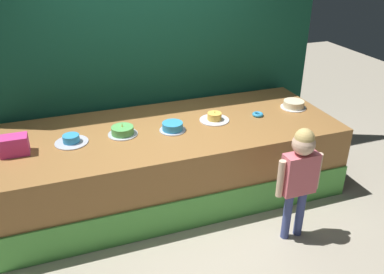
{
  "coord_description": "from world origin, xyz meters",
  "views": [
    {
      "loc": [
        -1.03,
        -2.87,
        2.52
      ],
      "look_at": [
        0.14,
        0.41,
        0.77
      ],
      "focal_mm": 37.19,
      "sensor_mm": 36.0,
      "label": 1
    }
  ],
  "objects_px": {
    "pink_box": "(14,145)",
    "cake_right": "(214,118)",
    "child_figure": "(300,170)",
    "cake_center": "(173,127)",
    "cake_left": "(123,131)",
    "cake_far_right": "(294,105)",
    "donut": "(258,114)",
    "cake_far_left": "(71,140)"
  },
  "relations": [
    {
      "from": "pink_box",
      "to": "cake_right",
      "type": "bearing_deg",
      "value": 2.28
    },
    {
      "from": "child_figure",
      "to": "cake_right",
      "type": "relative_size",
      "value": 3.52
    },
    {
      "from": "pink_box",
      "to": "cake_center",
      "type": "distance_m",
      "value": 1.48
    },
    {
      "from": "child_figure",
      "to": "cake_center",
      "type": "height_order",
      "value": "child_figure"
    },
    {
      "from": "cake_left",
      "to": "cake_right",
      "type": "distance_m",
      "value": 0.98
    },
    {
      "from": "cake_left",
      "to": "cake_right",
      "type": "xyz_separation_m",
      "value": [
        0.98,
        0.01,
        -0.01
      ]
    },
    {
      "from": "child_figure",
      "to": "cake_far_right",
      "type": "xyz_separation_m",
      "value": [
        0.64,
        1.12,
        0.09
      ]
    },
    {
      "from": "donut",
      "to": "cake_far_right",
      "type": "distance_m",
      "value": 0.5
    },
    {
      "from": "child_figure",
      "to": "cake_right",
      "type": "bearing_deg",
      "value": 107.36
    },
    {
      "from": "donut",
      "to": "cake_far_right",
      "type": "bearing_deg",
      "value": 7.78
    },
    {
      "from": "donut",
      "to": "cake_far_left",
      "type": "height_order",
      "value": "cake_far_left"
    },
    {
      "from": "cake_far_left",
      "to": "cake_left",
      "type": "xyz_separation_m",
      "value": [
        0.49,
        0.01,
        0.01
      ]
    },
    {
      "from": "child_figure",
      "to": "cake_center",
      "type": "bearing_deg",
      "value": 129.47
    },
    {
      "from": "cake_left",
      "to": "cake_center",
      "type": "xyz_separation_m",
      "value": [
        0.49,
        -0.08,
        0.0
      ]
    },
    {
      "from": "cake_right",
      "to": "cake_far_right",
      "type": "relative_size",
      "value": 1.09
    },
    {
      "from": "cake_far_left",
      "to": "cake_left",
      "type": "height_order",
      "value": "cake_left"
    },
    {
      "from": "pink_box",
      "to": "cake_left",
      "type": "distance_m",
      "value": 0.99
    },
    {
      "from": "cake_right",
      "to": "cake_center",
      "type": "bearing_deg",
      "value": -169.85
    },
    {
      "from": "cake_far_left",
      "to": "cake_right",
      "type": "height_order",
      "value": "cake_right"
    },
    {
      "from": "donut",
      "to": "cake_right",
      "type": "relative_size",
      "value": 0.38
    },
    {
      "from": "child_figure",
      "to": "cake_center",
      "type": "xyz_separation_m",
      "value": [
        -0.84,
        1.02,
        0.09
      ]
    },
    {
      "from": "cake_right",
      "to": "cake_far_right",
      "type": "height_order",
      "value": "cake_right"
    },
    {
      "from": "pink_box",
      "to": "cake_right",
      "type": "height_order",
      "value": "pink_box"
    },
    {
      "from": "cake_far_left",
      "to": "cake_far_right",
      "type": "relative_size",
      "value": 1.09
    },
    {
      "from": "child_figure",
      "to": "cake_center",
      "type": "relative_size",
      "value": 4.16
    },
    {
      "from": "child_figure",
      "to": "cake_far_right",
      "type": "bearing_deg",
      "value": 60.36
    },
    {
      "from": "donut",
      "to": "cake_left",
      "type": "distance_m",
      "value": 1.48
    },
    {
      "from": "cake_far_left",
      "to": "cake_far_right",
      "type": "distance_m",
      "value": 2.46
    },
    {
      "from": "cake_center",
      "to": "cake_right",
      "type": "height_order",
      "value": "cake_right"
    },
    {
      "from": "donut",
      "to": "cake_far_left",
      "type": "relative_size",
      "value": 0.38
    },
    {
      "from": "pink_box",
      "to": "donut",
      "type": "bearing_deg",
      "value": 0.67
    },
    {
      "from": "cake_center",
      "to": "child_figure",
      "type": "bearing_deg",
      "value": -50.53
    },
    {
      "from": "child_figure",
      "to": "cake_far_right",
      "type": "height_order",
      "value": "child_figure"
    },
    {
      "from": "cake_far_left",
      "to": "cake_left",
      "type": "bearing_deg",
      "value": 1.41
    },
    {
      "from": "donut",
      "to": "cake_left",
      "type": "height_order",
      "value": "cake_left"
    },
    {
      "from": "cake_far_left",
      "to": "cake_right",
      "type": "xyz_separation_m",
      "value": [
        1.48,
        0.02,
        0.0
      ]
    },
    {
      "from": "child_figure",
      "to": "pink_box",
      "type": "bearing_deg",
      "value": 156.07
    },
    {
      "from": "pink_box",
      "to": "cake_center",
      "type": "xyz_separation_m",
      "value": [
        1.48,
        -0.01,
        -0.05
      ]
    },
    {
      "from": "cake_center",
      "to": "cake_far_right",
      "type": "bearing_deg",
      "value": 4.09
    },
    {
      "from": "donut",
      "to": "cake_right",
      "type": "distance_m",
      "value": 0.49
    },
    {
      "from": "pink_box",
      "to": "cake_far_right",
      "type": "relative_size",
      "value": 0.85
    },
    {
      "from": "cake_left",
      "to": "cake_center",
      "type": "relative_size",
      "value": 1.09
    }
  ]
}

